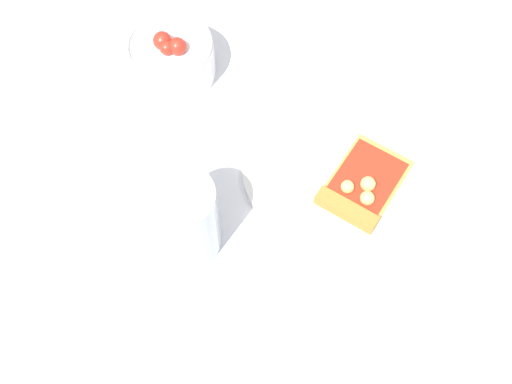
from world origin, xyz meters
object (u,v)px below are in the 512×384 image
salad_bowl (170,57)px  paper_napkin (351,367)px  plate (329,168)px  soda_glass (185,220)px  pizza_slice_main (361,188)px

salad_bowl → paper_napkin: size_ratio=0.78×
plate → paper_napkin: plate is taller
plate → salad_bowl: size_ratio=1.85×
salad_bowl → soda_glass: 0.26m
pizza_slice_main → soda_glass: 0.22m
pizza_slice_main → paper_napkin: size_ratio=0.90×
plate → pizza_slice_main: size_ratio=1.62×
paper_napkin → salad_bowl: bearing=104.3°
plate → paper_napkin: size_ratio=1.45×
soda_glass → paper_napkin: soda_glass is taller
plate → soda_glass: size_ratio=1.87×
pizza_slice_main → soda_glass: bearing=-177.8°
plate → salad_bowl: salad_bowl is taller
pizza_slice_main → salad_bowl: size_ratio=1.14×
plate → pizza_slice_main: (0.03, -0.04, 0.01)m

